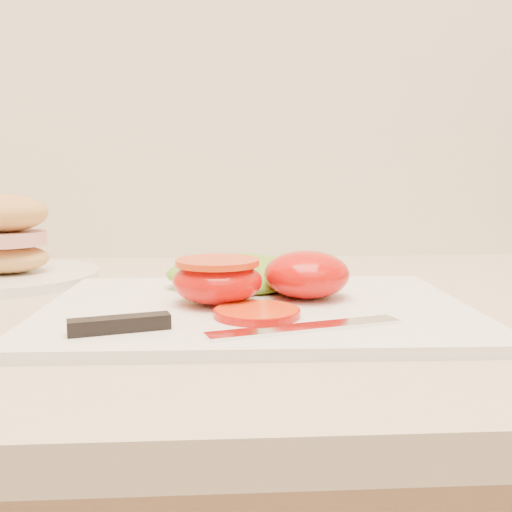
{
  "coord_description": "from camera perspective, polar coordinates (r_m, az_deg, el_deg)",
  "views": [
    {
      "loc": [
        -0.36,
        1.08,
        1.06
      ],
      "look_at": [
        -0.33,
        1.62,
        0.99
      ],
      "focal_mm": 40.0,
      "sensor_mm": 36.0,
      "label": 1
    }
  ],
  "objects": [
    {
      "name": "tomato_slice_0",
      "position": [
        0.5,
        0.09,
        -5.67
      ],
      "size": [
        0.07,
        0.07,
        0.01
      ],
      "primitive_type": "cylinder",
      "color": "#D54C0C",
      "rests_on": "cutting_board"
    },
    {
      "name": "tomato_half_dome",
      "position": [
        0.58,
        5.09,
        -1.84
      ],
      "size": [
        0.09,
        0.09,
        0.05
      ],
      "primitive_type": "ellipsoid",
      "color": "red",
      "rests_on": "cutting_board"
    },
    {
      "name": "lettuce_leaf_0",
      "position": [
        0.63,
        -1.78,
        -1.8
      ],
      "size": [
        0.16,
        0.11,
        0.03
      ],
      "primitive_type": "ellipsoid",
      "rotation": [
        0.0,
        0.0,
        0.01
      ],
      "color": "#77A32B",
      "rests_on": "cutting_board"
    },
    {
      "name": "lettuce_leaf_1",
      "position": [
        0.64,
        2.75,
        -1.81
      ],
      "size": [
        0.14,
        0.11,
        0.03
      ],
      "primitive_type": "ellipsoid",
      "rotation": [
        0.0,
        0.0,
        0.2
      ],
      "color": "#77A32B",
      "rests_on": "cutting_board"
    },
    {
      "name": "cutting_board",
      "position": [
        0.55,
        0.06,
        -5.3
      ],
      "size": [
        0.41,
        0.3,
        0.01
      ],
      "primitive_type": "cube",
      "rotation": [
        0.0,
        0.0,
        -0.02
      ],
      "color": "white",
      "rests_on": "counter"
    },
    {
      "name": "tomato_half_cut",
      "position": [
        0.55,
        -3.87,
        -2.34
      ],
      "size": [
        0.09,
        0.09,
        0.04
      ],
      "color": "red",
      "rests_on": "cutting_board"
    },
    {
      "name": "knife",
      "position": [
        0.46,
        -6.29,
        -6.93
      ],
      "size": [
        0.27,
        0.07,
        0.01
      ],
      "rotation": [
        0.0,
        0.0,
        0.29
      ],
      "color": "silver",
      "rests_on": "cutting_board"
    },
    {
      "name": "sandwich_plate",
      "position": [
        0.77,
        -23.64,
        0.42
      ],
      "size": [
        0.22,
        0.22,
        0.11
      ],
      "rotation": [
        0.0,
        0.0,
        -0.36
      ],
      "color": "white",
      "rests_on": "counter"
    }
  ]
}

